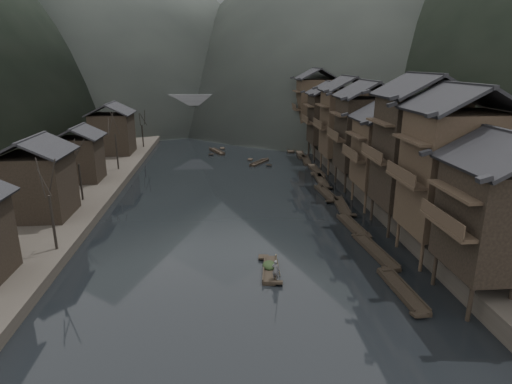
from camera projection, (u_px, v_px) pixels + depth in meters
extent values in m
plane|color=black|center=(244.00, 259.00, 37.00)|extent=(300.00, 300.00, 0.00)
cube|color=#2D2823|center=(424.00, 150.00, 77.58)|extent=(40.00, 200.00, 1.80)
cube|color=#2D2823|center=(25.00, 159.00, 72.23)|extent=(40.00, 200.00, 1.20)
cylinder|color=black|center=(470.00, 303.00, 27.81)|extent=(0.30, 0.30, 2.90)
cylinder|color=black|center=(435.00, 269.00, 32.39)|extent=(0.30, 0.30, 2.90)
cylinder|color=black|center=(510.00, 301.00, 28.03)|extent=(0.30, 0.30, 2.90)
cylinder|color=black|center=(469.00, 268.00, 32.60)|extent=(0.30, 0.30, 2.90)
cube|color=black|center=(505.00, 218.00, 28.91)|extent=(7.00, 6.00, 7.20)
cube|color=#32271C|center=(447.00, 225.00, 28.70)|extent=(1.20, 5.70, 0.25)
cylinder|color=#32271C|center=(422.00, 256.00, 34.49)|extent=(0.30, 0.30, 2.90)
cylinder|color=#32271C|center=(398.00, 234.00, 39.06)|extent=(0.30, 0.30, 2.90)
cylinder|color=#32271C|center=(454.00, 255.00, 34.70)|extent=(0.30, 0.30, 2.90)
cylinder|color=#32271C|center=(427.00, 233.00, 39.27)|extent=(0.30, 0.30, 2.90)
cube|color=#32271C|center=(453.00, 173.00, 35.17)|extent=(7.00, 6.00, 9.98)
cube|color=#32271C|center=(406.00, 180.00, 35.01)|extent=(1.20, 5.70, 0.25)
cylinder|color=black|center=(389.00, 225.00, 41.16)|extent=(0.30, 0.30, 2.90)
cylinder|color=black|center=(372.00, 208.00, 45.73)|extent=(0.30, 0.30, 2.90)
cylinder|color=black|center=(416.00, 224.00, 41.37)|extent=(0.30, 0.30, 2.90)
cylinder|color=black|center=(397.00, 208.00, 45.94)|extent=(0.30, 0.30, 2.90)
cube|color=black|center=(416.00, 152.00, 41.76)|extent=(7.00, 6.00, 10.57)
cube|color=#32271C|center=(376.00, 158.00, 41.60)|extent=(1.20, 5.70, 0.25)
cylinder|color=#32271C|center=(365.00, 202.00, 47.83)|extent=(0.30, 0.30, 2.90)
cylinder|color=#32271C|center=(353.00, 190.00, 52.40)|extent=(0.30, 0.30, 2.90)
cylinder|color=#32271C|center=(389.00, 201.00, 48.04)|extent=(0.30, 0.30, 2.90)
cylinder|color=#32271C|center=(374.00, 189.00, 52.62)|extent=(0.30, 0.30, 2.90)
cube|color=#32271C|center=(388.00, 153.00, 48.88)|extent=(7.00, 6.00, 7.47)
cube|color=#32271C|center=(354.00, 157.00, 48.68)|extent=(1.20, 5.70, 0.25)
cylinder|color=black|center=(345.00, 183.00, 55.45)|extent=(0.30, 0.30, 2.90)
cylinder|color=black|center=(336.00, 173.00, 60.03)|extent=(0.30, 0.30, 2.90)
cylinder|color=black|center=(366.00, 182.00, 55.67)|extent=(0.30, 0.30, 2.90)
cylinder|color=black|center=(355.00, 173.00, 60.24)|extent=(0.30, 0.30, 2.90)
cube|color=black|center=(366.00, 134.00, 56.24)|extent=(7.00, 6.00, 9.30)
cube|color=#32271C|center=(336.00, 138.00, 56.06)|extent=(1.20, 5.70, 0.25)
cylinder|color=#32271C|center=(328.00, 166.00, 64.03)|extent=(0.30, 0.30, 2.90)
cylinder|color=#32271C|center=(321.00, 159.00, 68.60)|extent=(0.30, 0.30, 2.90)
cylinder|color=#32271C|center=(346.00, 166.00, 64.24)|extent=(0.30, 0.30, 2.90)
cylinder|color=#32271C|center=(338.00, 159.00, 68.82)|extent=(0.30, 0.30, 2.90)
cube|color=#32271C|center=(347.00, 123.00, 64.77)|extent=(7.00, 6.00, 9.58)
cube|color=#32271C|center=(321.00, 127.00, 64.60)|extent=(1.20, 5.70, 0.25)
cylinder|color=black|center=(314.00, 153.00, 73.56)|extent=(0.30, 0.30, 2.90)
cylinder|color=black|center=(309.00, 147.00, 78.13)|extent=(0.30, 0.30, 2.90)
cylinder|color=black|center=(330.00, 153.00, 73.77)|extent=(0.30, 0.30, 2.90)
cylinder|color=black|center=(324.00, 147.00, 78.35)|extent=(0.30, 0.30, 2.90)
cube|color=black|center=(330.00, 119.00, 74.49)|extent=(7.00, 6.00, 8.34)
cube|color=#32271C|center=(307.00, 122.00, 74.30)|extent=(1.20, 5.70, 0.25)
cylinder|color=#32271C|center=(302.00, 141.00, 84.99)|extent=(0.30, 0.30, 2.90)
cylinder|color=#32271C|center=(297.00, 136.00, 89.57)|extent=(0.30, 0.30, 2.90)
cylinder|color=#32271C|center=(315.00, 140.00, 85.21)|extent=(0.30, 0.30, 2.90)
cylinder|color=#32271C|center=(310.00, 136.00, 89.78)|extent=(0.30, 0.30, 2.90)
cube|color=#32271C|center=(316.00, 106.00, 85.62)|extent=(7.00, 6.00, 10.38)
cube|color=#32271C|center=(296.00, 109.00, 85.46)|extent=(1.20, 5.70, 0.25)
cube|color=black|center=(38.00, 183.00, 43.64)|extent=(6.00, 6.00, 6.50)
cube|color=black|center=(81.00, 157.00, 57.08)|extent=(5.00, 5.00, 5.80)
cube|color=black|center=(113.00, 132.00, 74.09)|extent=(6.50, 6.50, 6.80)
cylinder|color=black|center=(41.00, 220.00, 35.91)|extent=(0.24, 0.24, 4.80)
cylinder|color=black|center=(89.00, 180.00, 49.23)|extent=(0.24, 0.24, 4.27)
cylinder|color=black|center=(118.00, 150.00, 63.17)|extent=(0.24, 0.24, 5.25)
cylinder|color=black|center=(139.00, 135.00, 79.98)|extent=(0.24, 0.24, 4.05)
cube|color=black|center=(402.00, 291.00, 31.56)|extent=(1.49, 6.66, 0.30)
cube|color=black|center=(402.00, 289.00, 31.51)|extent=(1.54, 6.53, 0.10)
cube|color=black|center=(388.00, 269.00, 34.55)|extent=(0.98, 0.87, 0.34)
cube|color=black|center=(419.00, 313.00, 28.49)|extent=(0.98, 0.87, 0.34)
cube|color=black|center=(375.00, 252.00, 38.04)|extent=(1.84, 7.52, 0.30)
cube|color=black|center=(375.00, 250.00, 37.99)|extent=(1.88, 7.38, 0.10)
cube|color=black|center=(366.00, 235.00, 41.42)|extent=(1.02, 1.00, 0.36)
cube|color=black|center=(386.00, 269.00, 34.58)|extent=(1.02, 1.00, 0.36)
cube|color=black|center=(351.00, 225.00, 44.19)|extent=(1.60, 5.95, 0.30)
cube|color=black|center=(351.00, 224.00, 44.14)|extent=(1.64, 5.84, 0.10)
cube|color=black|center=(346.00, 215.00, 46.84)|extent=(0.99, 0.80, 0.32)
cube|color=black|center=(357.00, 235.00, 41.45)|extent=(0.99, 0.80, 0.32)
cube|color=black|center=(341.00, 206.00, 50.09)|extent=(1.75, 6.88, 0.30)
cube|color=black|center=(341.00, 204.00, 50.04)|extent=(1.79, 6.75, 0.10)
cube|color=black|center=(332.00, 197.00, 53.12)|extent=(1.01, 0.92, 0.35)
cube|color=black|center=(352.00, 214.00, 46.97)|extent=(1.01, 0.92, 0.35)
cube|color=black|center=(326.00, 193.00, 54.84)|extent=(1.63, 6.91, 0.30)
cube|color=black|center=(326.00, 192.00, 54.79)|extent=(1.68, 6.77, 0.10)
cube|color=black|center=(322.00, 185.00, 57.94)|extent=(1.00, 0.91, 0.35)
cube|color=black|center=(330.00, 200.00, 51.66)|extent=(1.00, 0.91, 0.35)
cube|color=black|center=(321.00, 181.00, 60.70)|extent=(1.53, 7.65, 0.30)
cube|color=black|center=(321.00, 179.00, 60.65)|extent=(1.58, 7.50, 0.10)
cube|color=black|center=(314.00, 173.00, 64.11)|extent=(0.99, 0.98, 0.37)
cube|color=black|center=(329.00, 187.00, 57.20)|extent=(0.99, 0.98, 0.37)
cube|color=black|center=(316.00, 171.00, 65.86)|extent=(1.18, 7.38, 0.30)
cube|color=black|center=(316.00, 170.00, 65.80)|extent=(1.23, 7.23, 0.10)
cube|color=black|center=(312.00, 165.00, 69.19)|extent=(0.94, 0.91, 0.36)
cube|color=black|center=(321.00, 176.00, 62.44)|extent=(0.94, 0.91, 0.36)
cube|color=black|center=(306.00, 160.00, 73.38)|extent=(1.85, 7.50, 0.30)
cube|color=black|center=(306.00, 159.00, 73.33)|extent=(1.89, 7.36, 0.10)
cube|color=black|center=(300.00, 155.00, 76.69)|extent=(1.02, 1.00, 0.36)
cube|color=black|center=(312.00, 164.00, 69.99)|extent=(1.02, 1.00, 0.36)
cube|color=black|center=(300.00, 154.00, 78.52)|extent=(1.64, 7.66, 0.30)
cube|color=black|center=(300.00, 153.00, 78.46)|extent=(1.68, 7.51, 0.10)
cube|color=black|center=(295.00, 149.00, 81.92)|extent=(1.00, 0.99, 0.37)
cube|color=black|center=(305.00, 157.00, 75.03)|extent=(1.00, 0.99, 0.37)
cube|color=black|center=(289.00, 149.00, 82.84)|extent=(1.35, 6.86, 0.30)
cube|color=black|center=(289.00, 148.00, 82.78)|extent=(1.40, 6.72, 0.10)
cube|color=black|center=(286.00, 145.00, 85.91)|extent=(0.96, 0.87, 0.35)
cube|color=black|center=(292.00, 151.00, 79.69)|extent=(0.96, 0.87, 0.35)
cube|color=black|center=(259.00, 162.00, 71.65)|extent=(3.70, 4.92, 0.30)
cube|color=black|center=(259.00, 161.00, 71.60)|extent=(3.68, 4.86, 0.10)
cube|color=black|center=(250.00, 159.00, 73.50)|extent=(1.07, 1.01, 0.31)
cube|color=black|center=(269.00, 164.00, 69.72)|extent=(1.07, 1.01, 0.31)
cube|color=black|center=(217.00, 151.00, 80.40)|extent=(3.08, 5.85, 0.30)
cube|color=black|center=(217.00, 150.00, 80.35)|extent=(3.09, 5.76, 0.10)
cube|color=black|center=(222.00, 148.00, 82.95)|extent=(1.06, 0.99, 0.32)
cube|color=black|center=(211.00, 154.00, 77.77)|extent=(1.06, 0.99, 0.32)
cube|color=#4C4C4F|center=(228.00, 101.00, 103.51)|extent=(40.00, 6.00, 1.60)
cube|color=#4C4C4F|center=(228.00, 96.00, 100.56)|extent=(40.00, 0.50, 1.00)
cube|color=#4C4C4F|center=(227.00, 95.00, 105.70)|extent=(40.00, 0.50, 1.00)
cube|color=#4C4C4F|center=(170.00, 118.00, 103.59)|extent=(3.20, 6.00, 6.40)
cube|color=#4C4C4F|center=(209.00, 118.00, 104.33)|extent=(3.20, 6.00, 6.40)
cube|color=#4C4C4F|center=(246.00, 117.00, 105.03)|extent=(3.20, 6.00, 6.40)
cube|color=#4C4C4F|center=(284.00, 117.00, 105.77)|extent=(3.20, 6.00, 6.40)
cube|color=black|center=(270.00, 270.00, 34.75)|extent=(1.64, 4.76, 0.30)
cube|color=black|center=(270.00, 268.00, 34.70)|extent=(1.68, 4.68, 0.10)
cube|color=black|center=(263.00, 256.00, 36.80)|extent=(0.93, 0.70, 0.29)
cube|color=black|center=(277.00, 281.00, 32.62)|extent=(0.93, 0.70, 0.29)
ellipsoid|color=black|center=(269.00, 262.00, 34.79)|extent=(1.12, 1.46, 0.67)
imported|color=#4C4C4E|center=(276.00, 267.00, 32.77)|extent=(0.72, 0.63, 1.65)
cylinder|color=#8C7A51|center=(279.00, 238.00, 32.08)|extent=(0.78, 2.41, 3.18)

